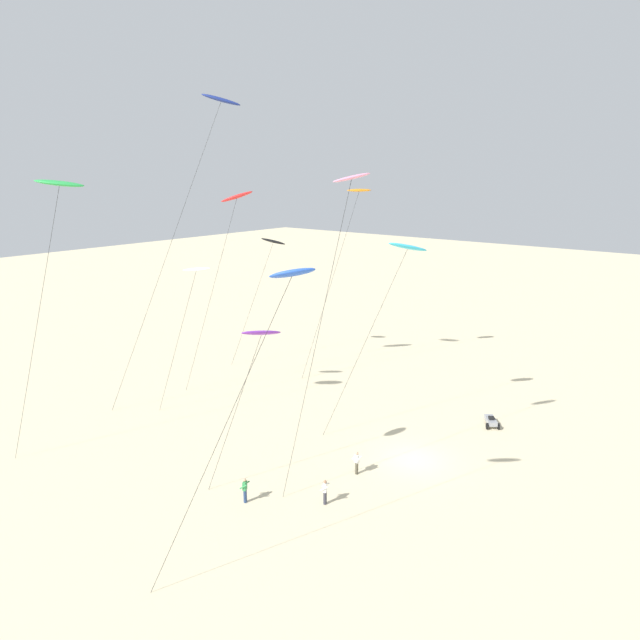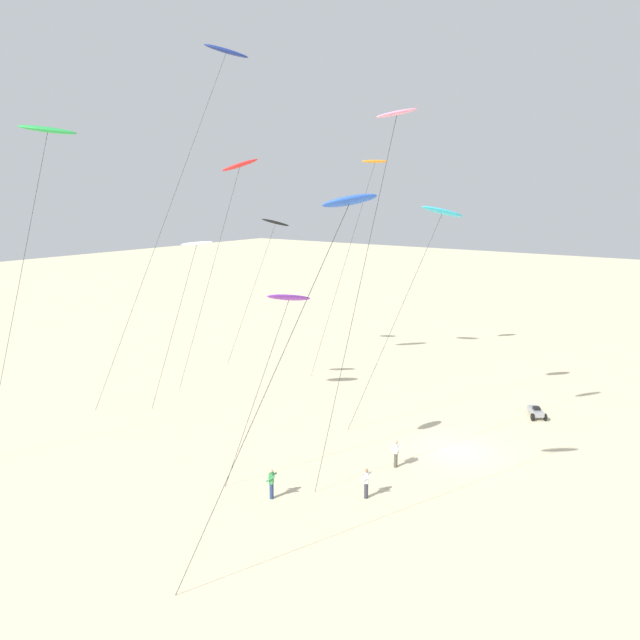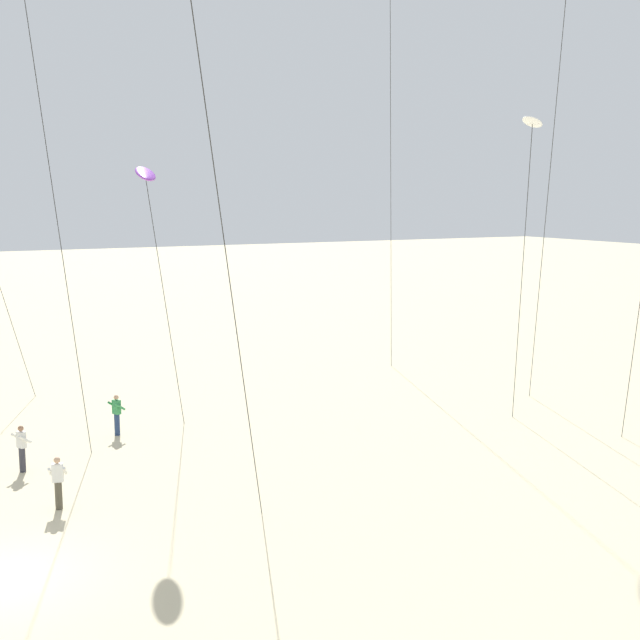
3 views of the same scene
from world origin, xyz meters
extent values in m
plane|color=beige|center=(0.00, 0.00, 0.00)|extent=(260.00, 260.00, 0.00)
ellipsoid|color=orange|center=(12.17, 13.68, 18.51)|extent=(2.35, 2.08, 0.34)
cylinder|color=#262626|center=(9.81, 15.36, 9.21)|extent=(4.76, 3.40, 18.42)
ellipsoid|color=purple|center=(-8.74, 6.46, 10.38)|extent=(2.98, 1.47, 0.95)
cylinder|color=#262626|center=(-10.29, 7.56, 5.14)|extent=(3.11, 2.23, 10.28)
ellipsoid|color=black|center=(9.82, 22.86, 13.20)|extent=(2.34, 2.36, 0.94)
cylinder|color=#262626|center=(7.83, 24.28, 6.55)|extent=(4.01, 2.87, 13.10)
ellipsoid|color=white|center=(-3.10, 19.54, 12.29)|extent=(1.80, 2.23, 0.47)
cylinder|color=#262626|center=(-4.67, 20.66, 6.11)|extent=(3.17, 2.27, 12.23)
ellipsoid|color=#33BFE0|center=(4.40, 3.76, 14.66)|extent=(3.23, 2.39, 1.11)
cylinder|color=#262626|center=(1.69, 5.69, 7.26)|extent=(5.45, 3.89, 14.54)
ellipsoid|color=green|center=(-13.75, 19.88, 19.39)|extent=(2.88, 2.87, 0.77)
cylinder|color=#262626|center=(-15.83, 21.36, 9.63)|extent=(4.18, 2.99, 19.27)
ellipsoid|color=blue|center=(-13.66, -0.53, 15.60)|extent=(1.83, 2.16, 0.90)
cylinder|color=#262626|center=(-16.67, 1.61, 7.74)|extent=(6.04, 4.31, 15.49)
ellipsoid|color=navy|center=(-0.18, 18.85, 25.81)|extent=(2.67, 2.99, 1.24)
cylinder|color=#262626|center=(-4.51, 21.93, 12.84)|extent=(8.70, 6.20, 25.68)
ellipsoid|color=pink|center=(-5.90, 1.75, 19.78)|extent=(2.15, 1.77, 0.74)
cylinder|color=#262626|center=(-7.67, 3.01, 9.85)|extent=(3.56, 2.55, 19.70)
ellipsoid|color=red|center=(2.66, 20.47, 18.04)|extent=(2.48, 2.79, 1.28)
cylinder|color=#262626|center=(0.40, 22.08, 8.96)|extent=(4.55, 3.25, 17.92)
cylinder|color=#4C4738|center=(-4.21, 2.18, 0.44)|extent=(0.22, 0.22, 0.88)
cube|color=white|center=(-4.21, 2.18, 1.17)|extent=(0.29, 0.38, 0.58)
sphere|color=tan|center=(-4.21, 2.18, 1.57)|extent=(0.20, 0.20, 0.20)
cylinder|color=white|center=(-4.27, 1.97, 1.22)|extent=(0.51, 0.22, 0.39)
cylinder|color=white|center=(-4.15, 2.39, 1.22)|extent=(0.51, 0.22, 0.39)
cylinder|color=navy|center=(-11.36, 5.71, 0.44)|extent=(0.22, 0.22, 0.88)
cube|color=#338C4C|center=(-11.36, 5.71, 1.17)|extent=(0.39, 0.32, 0.58)
sphere|color=tan|center=(-11.36, 5.71, 1.57)|extent=(0.20, 0.20, 0.20)
cylinder|color=#338C4C|center=(-11.55, 5.61, 1.22)|extent=(0.29, 0.49, 0.39)
cylinder|color=#338C4C|center=(-11.16, 5.80, 1.22)|extent=(0.29, 0.49, 0.39)
cylinder|color=#33333D|center=(-8.38, 1.67, 0.44)|extent=(0.22, 0.22, 0.88)
cube|color=white|center=(-8.38, 1.67, 1.17)|extent=(0.39, 0.33, 0.58)
sphere|color=#9E7051|center=(-8.38, 1.67, 1.57)|extent=(0.20, 0.20, 0.20)
cylinder|color=white|center=(-8.58, 1.58, 1.22)|extent=(0.30, 0.49, 0.39)
cylinder|color=white|center=(-8.18, 1.76, 1.22)|extent=(0.30, 0.49, 0.39)
cube|color=gray|center=(8.90, -2.08, 0.44)|extent=(1.79, 1.56, 0.36)
cube|color=black|center=(8.78, -2.17, 0.72)|extent=(0.61, 0.61, 0.20)
cylinder|color=black|center=(9.56, -1.61, 0.26)|extent=(0.49, 0.40, 0.52)
cylinder|color=black|center=(8.05, -2.13, 0.26)|extent=(0.49, 0.40, 0.52)
cylinder|color=black|center=(8.58, -2.87, 0.26)|extent=(0.49, 0.40, 0.52)
camera|label=1|loc=(-32.23, -16.96, 19.92)|focal=30.84mm
camera|label=2|loc=(-33.73, -13.54, 15.90)|focal=33.93mm
camera|label=3|loc=(21.24, -1.80, 9.62)|focal=46.53mm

